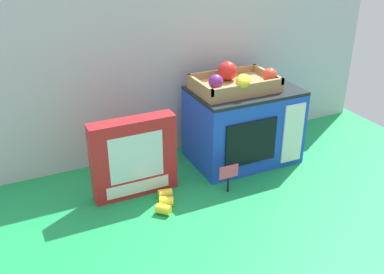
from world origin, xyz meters
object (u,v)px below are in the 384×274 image
price_sign (229,175)px  loose_toy_banana (165,201)px  toy_microwave (243,125)px  cookie_set_box (134,157)px  food_groups_crate (235,82)px

price_sign → loose_toy_banana: bearing=176.4°
toy_microwave → loose_toy_banana: 0.44m
toy_microwave → cookie_set_box: size_ratio=1.38×
toy_microwave → price_sign: 0.26m
cookie_set_box → price_sign: cookie_set_box is taller
food_groups_crate → loose_toy_banana: bearing=-153.1°
price_sign → loose_toy_banana: 0.23m
food_groups_crate → price_sign: size_ratio=2.89×
cookie_set_box → loose_toy_banana: cookie_set_box is taller
cookie_set_box → loose_toy_banana: size_ratio=2.23×
food_groups_crate → loose_toy_banana: 0.49m
food_groups_crate → cookie_set_box: size_ratio=1.03×
loose_toy_banana → toy_microwave: bearing=23.8°
price_sign → food_groups_crate: bearing=56.8°
food_groups_crate → price_sign: (-0.13, -0.19, -0.24)m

